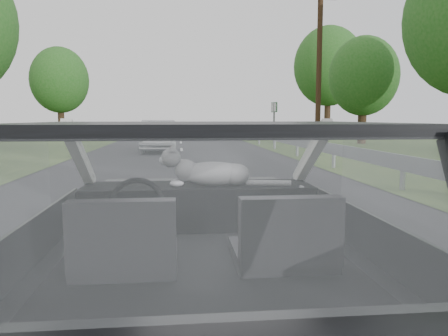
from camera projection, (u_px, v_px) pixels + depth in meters
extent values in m
cube|color=black|center=(203.00, 249.00, 2.48)|extent=(1.80, 4.00, 1.45)
cube|color=black|center=(198.00, 206.00, 3.08)|extent=(1.58, 0.45, 0.30)
cube|color=black|center=(125.00, 238.00, 2.13)|extent=(0.50, 0.72, 0.42)
cube|color=black|center=(285.00, 234.00, 2.22)|extent=(0.50, 0.72, 0.42)
torus|color=black|center=(137.00, 205.00, 2.74)|extent=(0.36, 0.36, 0.04)
ellipsoid|color=#9F9F9F|center=(214.00, 172.00, 3.01)|extent=(0.66, 0.25, 0.29)
cube|color=#979AA0|center=(330.00, 148.00, 12.82)|extent=(0.05, 90.00, 0.32)
imported|color=#B3B6BA|center=(158.00, 136.00, 19.38)|extent=(1.77, 4.25, 1.39)
cube|color=#0C531B|center=(274.00, 123.00, 25.48)|extent=(0.22, 0.96, 2.39)
cylinder|color=#311E13|center=(319.00, 66.00, 22.25)|extent=(0.29, 0.29, 8.27)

